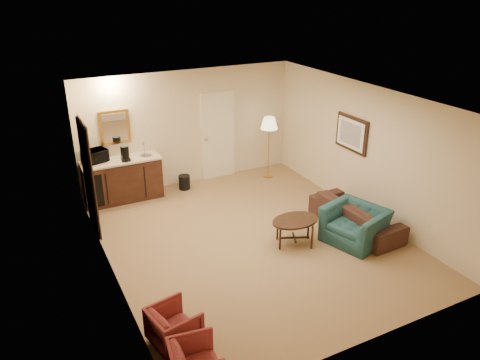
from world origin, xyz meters
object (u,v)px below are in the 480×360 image
(rose_chair_near, at_px, (174,324))
(coffee_maker, at_px, (125,153))
(sofa, at_px, (356,210))
(floor_lamp, at_px, (269,148))
(teal_armchair, at_px, (355,219))
(wetbar_cabinet, at_px, (123,180))
(coffee_table, at_px, (295,232))
(waste_bin, at_px, (184,182))
(microwave, at_px, (95,155))

(rose_chair_near, height_order, coffee_maker, coffee_maker)
(sofa, relative_size, floor_lamp, 1.31)
(teal_armchair, xyz_separation_m, rose_chair_near, (-3.76, -0.98, -0.14))
(wetbar_cabinet, relative_size, coffee_table, 1.89)
(coffee_maker, bearing_deg, wetbar_cabinet, 105.92)
(wetbar_cabinet, relative_size, teal_armchair, 1.62)
(wetbar_cabinet, height_order, floor_lamp, floor_lamp)
(floor_lamp, bearing_deg, waste_bin, 173.01)
(waste_bin, relative_size, microwave, 0.66)
(rose_chair_near, distance_m, microwave, 4.74)
(teal_armchair, relative_size, floor_lamp, 0.68)
(rose_chair_near, relative_size, coffee_table, 0.69)
(rose_chair_near, bearing_deg, coffee_maker, -18.49)
(wetbar_cabinet, height_order, sofa, wetbar_cabinet)
(sofa, relative_size, teal_armchair, 1.91)
(wetbar_cabinet, relative_size, rose_chair_near, 2.75)
(microwave, bearing_deg, waste_bin, -23.79)
(sofa, bearing_deg, microwave, 48.20)
(coffee_table, relative_size, coffee_maker, 2.67)
(rose_chair_near, height_order, floor_lamp, floor_lamp)
(wetbar_cabinet, height_order, waste_bin, wetbar_cabinet)
(teal_armchair, height_order, waste_bin, teal_armchair)
(teal_armchair, bearing_deg, sofa, 120.17)
(floor_lamp, bearing_deg, sofa, -85.89)
(wetbar_cabinet, distance_m, rose_chair_near, 4.63)
(rose_chair_near, xyz_separation_m, microwave, (0.00, 4.67, 0.79))
(coffee_table, distance_m, waste_bin, 3.27)
(sofa, xyz_separation_m, waste_bin, (-2.25, 3.19, -0.22))
(teal_armchair, bearing_deg, wetbar_cabinet, -155.04)
(coffee_maker, bearing_deg, microwave, 144.62)
(rose_chair_near, xyz_separation_m, waste_bin, (1.85, 4.53, -0.14))
(sofa, height_order, rose_chair_near, sofa)
(sofa, xyz_separation_m, coffee_table, (-1.35, 0.04, -0.13))
(floor_lamp, height_order, waste_bin, floor_lamp)
(teal_armchair, xyz_separation_m, coffee_table, (-1.01, 0.40, -0.19))
(sofa, distance_m, microwave, 5.33)
(floor_lamp, relative_size, waste_bin, 4.62)
(coffee_table, height_order, waste_bin, coffee_table)
(sofa, distance_m, floor_lamp, 2.97)
(coffee_table, bearing_deg, waste_bin, 105.96)
(wetbar_cabinet, bearing_deg, coffee_table, -55.03)
(wetbar_cabinet, bearing_deg, floor_lamp, -5.39)
(sofa, height_order, coffee_table, sofa)
(coffee_table, height_order, floor_lamp, floor_lamp)
(sofa, height_order, microwave, microwave)
(waste_bin, height_order, coffee_maker, coffee_maker)
(rose_chair_near, distance_m, coffee_table, 3.08)
(floor_lamp, bearing_deg, wetbar_cabinet, 174.61)
(rose_chair_near, height_order, microwave, microwave)
(waste_bin, distance_m, microwave, 2.07)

